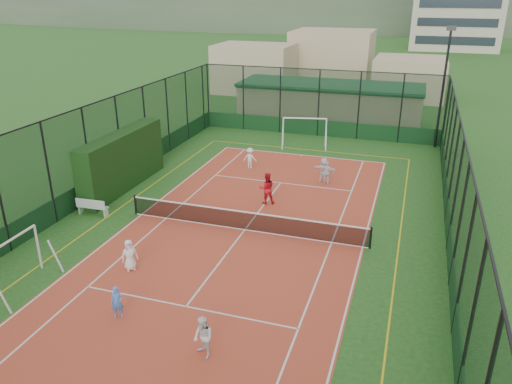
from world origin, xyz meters
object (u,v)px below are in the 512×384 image
at_px(futsal_goal_far, 304,132).
at_px(child_near_mid, 117,302).
at_px(white_bench, 93,206).
at_px(child_near_right, 203,337).
at_px(clubhouse, 330,102).
at_px(child_far_left, 250,158).
at_px(child_far_back, 324,170).
at_px(futsal_goal_near, 12,265).
at_px(child_far_right, 327,173).
at_px(floodlight_ne, 443,89).
at_px(child_near_left, 130,255).
at_px(coach, 267,188).

relative_size(futsal_goal_far, child_near_mid, 2.64).
bearing_deg(white_bench, child_near_right, -42.63).
relative_size(white_bench, child_near_mid, 1.35).
bearing_deg(child_near_right, clubhouse, 129.52).
relative_size(clubhouse, futsal_goal_far, 4.84).
relative_size(white_bench, child_near_right, 1.15).
bearing_deg(child_far_left, child_far_back, 166.12).
height_order(futsal_goal_near, child_far_back, futsal_goal_near).
relative_size(futsal_goal_near, child_near_right, 2.14).
relative_size(futsal_goal_far, child_far_right, 2.38).
bearing_deg(white_bench, floodlight_ne, 43.73).
distance_m(futsal_goal_far, child_near_left, 18.99).
xyz_separation_m(child_far_left, child_far_back, (4.83, -0.88, 0.06)).
bearing_deg(clubhouse, child_near_left, -96.89).
height_order(futsal_goal_far, child_far_right, futsal_goal_far).
height_order(futsal_goal_near, futsal_goal_far, futsal_goal_far).
bearing_deg(white_bench, coach, 24.21).
xyz_separation_m(floodlight_ne, futsal_goal_far, (-8.96, -2.58, -3.11)).
bearing_deg(child_near_right, white_bench, 176.60).
height_order(child_near_right, child_far_left, child_near_right).
bearing_deg(child_near_right, child_far_right, 123.09).
height_order(child_far_right, coach, coach).
distance_m(floodlight_ne, futsal_goal_near, 28.49).
bearing_deg(child_far_left, white_bench, 56.01).
distance_m(futsal_goal_near, futsal_goal_far, 22.17).
relative_size(child_near_mid, coach, 0.70).
distance_m(clubhouse, child_near_right, 30.63).
bearing_deg(child_far_right, child_far_left, -9.90).
bearing_deg(floodlight_ne, futsal_goal_far, -163.92).
height_order(white_bench, child_near_mid, child_near_mid).
xyz_separation_m(futsal_goal_far, child_near_left, (-2.87, -18.77, -0.35)).
relative_size(futsal_goal_near, futsal_goal_far, 0.95).
height_order(clubhouse, child_far_left, clubhouse).
distance_m(futsal_goal_near, child_near_left, 4.27).
height_order(clubhouse, child_near_right, clubhouse).
xyz_separation_m(child_near_left, child_near_mid, (1.27, -2.90, -0.06)).
distance_m(child_near_mid, child_far_right, 15.43).
relative_size(clubhouse, white_bench, 9.43).
bearing_deg(child_far_back, futsal_goal_near, 65.68).
distance_m(child_near_left, child_far_back, 13.37).
distance_m(clubhouse, coach, 18.70).
xyz_separation_m(child_near_right, child_far_right, (0.92, 15.69, -0.04)).
distance_m(floodlight_ne, child_near_mid, 26.68).
height_order(clubhouse, white_bench, clubhouse).
bearing_deg(futsal_goal_near, coach, -33.95).
distance_m(child_far_left, child_far_back, 4.91).
xyz_separation_m(futsal_goal_far, coach, (0.43, -10.70, -0.16)).
bearing_deg(clubhouse, child_far_right, -80.24).
relative_size(futsal_goal_near, child_far_left, 2.26).
xyz_separation_m(white_bench, child_near_right, (9.45, -7.88, 0.26)).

